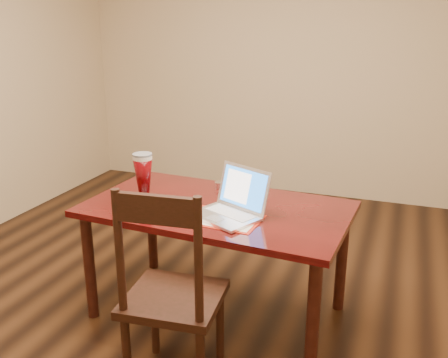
% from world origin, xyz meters
% --- Properties ---
extents(ground, '(5.00, 5.00, 0.00)m').
position_xyz_m(ground, '(0.00, 0.00, 0.00)').
color(ground, black).
rests_on(ground, ground).
extents(room_shell, '(4.51, 5.01, 2.71)m').
position_xyz_m(room_shell, '(0.00, 0.00, 1.76)').
color(room_shell, '#CAB386').
rests_on(room_shell, ground).
extents(dining_table, '(1.59, 0.96, 1.04)m').
position_xyz_m(dining_table, '(0.09, 0.03, 0.65)').
color(dining_table, '#4B0A0A').
rests_on(dining_table, ground).
extents(dining_chair, '(0.50, 0.48, 1.08)m').
position_xyz_m(dining_chair, '(0.13, -0.64, 0.51)').
color(dining_chair, black).
rests_on(dining_chair, ground).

